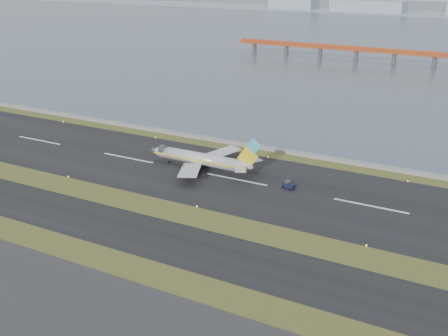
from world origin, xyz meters
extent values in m
plane|color=#394C1B|center=(0.00, 0.00, 0.00)|extent=(1000.00, 1000.00, 0.00)
cube|color=black|center=(0.00, -12.00, 0.05)|extent=(1000.00, 18.00, 0.10)
cube|color=black|center=(0.00, 30.00, 0.05)|extent=(1000.00, 45.00, 0.10)
cube|color=gray|center=(0.00, 60.00, 0.50)|extent=(1000.00, 2.50, 1.00)
cube|color=#A9431C|center=(20.00, 250.00, 7.50)|extent=(260.00, 5.00, 1.60)
cube|color=#A9431C|center=(20.00, 250.00, 9.00)|extent=(260.00, 0.40, 1.40)
cylinder|color=#4C4C51|center=(-76.00, 250.00, 3.00)|extent=(2.80, 2.80, 7.00)
cylinder|color=#4C4C51|center=(20.00, 250.00, 3.00)|extent=(2.80, 2.80, 7.00)
cube|color=#9BA9B7|center=(-220.00, 620.00, 9.00)|extent=(60.00, 35.00, 18.00)
cube|color=#9BA9B7|center=(-120.00, 620.00, 7.00)|extent=(90.00, 35.00, 14.00)
cylinder|color=silver|center=(-14.52, 32.44, 3.50)|extent=(28.00, 3.80, 3.80)
cone|color=silver|center=(-30.12, 32.44, 3.50)|extent=(3.20, 3.80, 3.80)
cone|color=silver|center=(1.68, 32.44, 3.80)|extent=(5.00, 3.80, 3.80)
cube|color=yellow|center=(-14.52, 30.52, 3.50)|extent=(31.00, 0.06, 0.45)
cube|color=yellow|center=(-14.52, 34.36, 3.50)|extent=(31.00, 0.06, 0.45)
cube|color=silver|center=(-12.32, 23.94, 2.80)|extent=(11.31, 15.89, 1.66)
cube|color=silver|center=(-12.32, 40.94, 2.80)|extent=(11.31, 15.89, 1.66)
cylinder|color=#3D3C42|center=(-14.02, 26.44, 1.60)|extent=(4.20, 2.10, 2.10)
cylinder|color=#3D3C42|center=(-14.02, 38.44, 1.60)|extent=(4.20, 2.10, 2.10)
cube|color=yellow|center=(2.48, 32.44, 6.70)|extent=(6.80, 0.35, 6.85)
cube|color=#49C0D0|center=(4.38, 32.44, 10.40)|extent=(4.85, 0.37, 4.90)
cube|color=silver|center=(1.98, 28.64, 4.30)|extent=(5.64, 6.80, 0.22)
cube|color=silver|center=(1.98, 36.24, 4.30)|extent=(5.64, 6.80, 0.22)
cylinder|color=black|center=(-25.52, 32.44, 0.45)|extent=(0.80, 0.28, 0.80)
cylinder|color=black|center=(-13.02, 29.64, 0.55)|extent=(1.00, 0.38, 1.00)
cylinder|color=black|center=(-13.02, 35.24, 0.55)|extent=(1.00, 0.38, 1.00)
cube|color=#121632|center=(16.33, 30.89, 0.98)|extent=(3.91, 2.86, 1.31)
cube|color=#3D3C42|center=(15.91, 31.02, 1.86)|extent=(1.93, 2.00, 0.77)
cylinder|color=black|center=(14.93, 30.39, 0.38)|extent=(0.83, 0.53, 0.77)
cylinder|color=black|center=(15.41, 32.07, 0.38)|extent=(0.83, 0.53, 0.77)
cylinder|color=black|center=(17.24, 29.72, 0.38)|extent=(0.83, 0.53, 0.77)
cylinder|color=black|center=(17.72, 31.40, 0.38)|extent=(0.83, 0.53, 0.77)
camera|label=1|loc=(70.81, -107.34, 61.04)|focal=45.00mm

